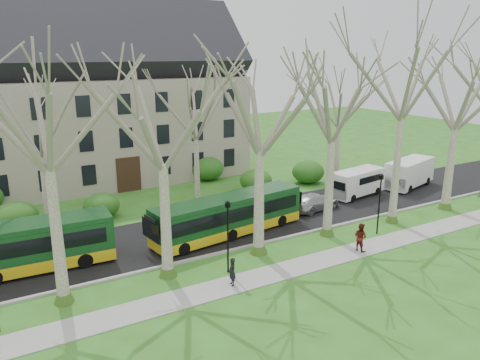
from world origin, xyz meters
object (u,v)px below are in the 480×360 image
(bus_follow, at_px, (229,215))
(pedestrian_b, at_px, (360,237))
(van_a, at_px, (357,183))
(sedan, at_px, (315,202))
(bus_lead, at_px, (3,250))
(van_b, at_px, (409,173))
(pedestrian_a, at_px, (232,272))

(bus_follow, relative_size, pedestrian_b, 6.17)
(bus_follow, bearing_deg, van_a, 1.47)
(sedan, bearing_deg, bus_lead, 81.01)
(bus_lead, distance_m, van_b, 34.57)
(bus_follow, xyz_separation_m, pedestrian_a, (-3.40, -6.57, -0.63))
(sedan, relative_size, pedestrian_b, 2.54)
(bus_lead, height_order, bus_follow, bus_lead)
(bus_follow, relative_size, van_a, 2.12)
(pedestrian_a, bearing_deg, bus_follow, 160.22)
(bus_lead, relative_size, van_b, 2.03)
(van_b, bearing_deg, sedan, 168.40)
(van_b, xyz_separation_m, pedestrian_a, (-23.90, -8.55, -0.50))
(bus_follow, bearing_deg, bus_lead, 168.34)
(bus_follow, height_order, pedestrian_b, bus_follow)
(van_a, xyz_separation_m, van_b, (6.31, -0.28, 0.13))
(bus_lead, height_order, van_a, bus_lead)
(sedan, distance_m, pedestrian_a, 14.27)
(bus_lead, xyz_separation_m, van_b, (34.55, 0.97, -0.21))
(bus_lead, relative_size, pedestrian_a, 7.61)
(bus_lead, bearing_deg, pedestrian_a, -32.69)
(bus_lead, xyz_separation_m, pedestrian_a, (10.65, -7.58, -0.72))
(pedestrian_b, bearing_deg, van_b, -68.22)
(van_a, height_order, van_b, van_b)
(bus_lead, distance_m, pedestrian_a, 13.10)
(van_b, distance_m, pedestrian_a, 25.39)
(pedestrian_b, bearing_deg, bus_follow, 33.21)
(sedan, distance_m, van_a, 5.74)
(bus_lead, bearing_deg, van_b, 4.35)
(pedestrian_a, bearing_deg, pedestrian_b, 97.19)
(sedan, xyz_separation_m, pedestrian_b, (-2.58, -7.83, 0.24))
(bus_follow, distance_m, sedan, 8.69)
(sedan, height_order, pedestrian_b, pedestrian_b)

